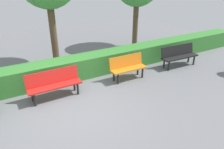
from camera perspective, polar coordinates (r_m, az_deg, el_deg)
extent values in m
plane|color=slate|center=(6.38, -10.61, -8.80)|extent=(20.27, 20.27, 0.00)
cube|color=black|center=(9.25, 17.66, 4.49)|extent=(1.67, 0.49, 0.05)
cube|color=black|center=(9.30, 17.06, 6.23)|extent=(1.65, 0.21, 0.42)
cylinder|color=black|center=(9.69, 20.99, 3.55)|extent=(0.07, 0.07, 0.39)
cylinder|color=black|center=(9.88, 19.75, 4.15)|extent=(0.07, 0.07, 0.39)
cylinder|color=black|center=(8.79, 14.93, 2.19)|extent=(0.07, 0.07, 0.39)
cylinder|color=black|center=(8.99, 13.70, 2.88)|extent=(0.07, 0.07, 0.39)
cube|color=orange|center=(7.74, 4.42, 1.56)|extent=(1.36, 0.44, 0.05)
cube|color=orange|center=(7.79, 3.72, 3.64)|extent=(1.35, 0.12, 0.42)
cylinder|color=black|center=(8.00, 8.12, 0.46)|extent=(0.07, 0.07, 0.39)
cylinder|color=black|center=(8.22, 6.89, 1.24)|extent=(0.07, 0.07, 0.39)
cylinder|color=black|center=(7.47, 1.60, -1.18)|extent=(0.07, 0.07, 0.39)
cylinder|color=black|center=(7.70, 0.48, -0.30)|extent=(0.07, 0.07, 0.39)
cube|color=red|center=(6.79, -14.98, -2.95)|extent=(1.65, 0.44, 0.05)
cube|color=red|center=(6.85, -15.65, -0.55)|extent=(1.64, 0.14, 0.42)
cylinder|color=black|center=(6.93, -9.11, -3.78)|extent=(0.07, 0.07, 0.39)
cylinder|color=black|center=(7.18, -10.01, -2.76)|extent=(0.07, 0.07, 0.39)
cylinder|color=black|center=(6.66, -19.94, -6.46)|extent=(0.07, 0.07, 0.39)
cylinder|color=black|center=(6.92, -20.45, -5.29)|extent=(0.07, 0.07, 0.39)
cube|color=#387F33|center=(8.08, -7.52, 2.26)|extent=(16.27, 0.78, 0.77)
cylinder|color=brown|center=(11.38, 6.27, 13.58)|extent=(0.27, 0.27, 2.43)
cylinder|color=brown|center=(9.28, -15.39, 10.93)|extent=(0.28, 0.28, 2.70)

